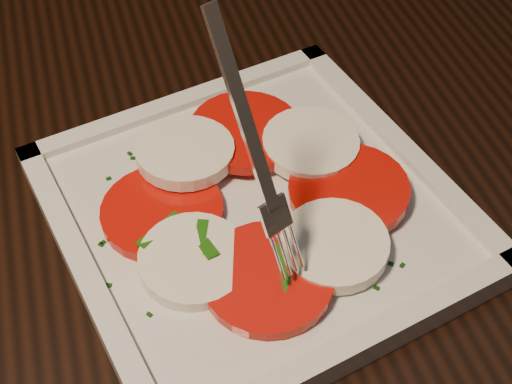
% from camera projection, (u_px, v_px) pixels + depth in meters
% --- Properties ---
extents(table, '(1.24, 0.87, 0.75)m').
position_uv_depth(table, '(363.00, 342.00, 0.54)').
color(table, black).
rests_on(table, ground).
extents(plate, '(0.31, 0.31, 0.01)m').
position_uv_depth(plate, '(256.00, 214.00, 0.48)').
color(plate, silver).
rests_on(plate, table).
extents(caprese_salad, '(0.21, 0.20, 0.02)m').
position_uv_depth(caprese_salad, '(256.00, 198.00, 0.47)').
color(caprese_salad, red).
rests_on(caprese_salad, plate).
extents(fork, '(0.06, 0.08, 0.15)m').
position_uv_depth(fork, '(244.00, 141.00, 0.39)').
color(fork, white).
rests_on(fork, caprese_salad).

